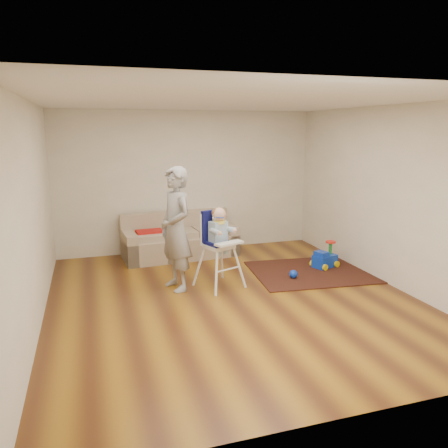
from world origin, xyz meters
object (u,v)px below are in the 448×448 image
object	(u,v)px
high_chair	(219,249)
adult	(176,229)
ride_on_toy	(325,254)
toy_ball	(293,274)
sofa	(180,235)
side_table	(155,247)

from	to	relation	value
high_chair	adult	bearing A→B (deg)	149.59
ride_on_toy	toy_ball	world-z (taller)	ride_on_toy
sofa	high_chair	xyz separation A→B (m)	(0.24, -1.76, 0.19)
sofa	side_table	size ratio (longest dim) A/B	4.49
toy_ball	sofa	bearing A→B (deg)	129.05
high_chair	adult	xyz separation A→B (m)	(-0.63, 0.10, 0.32)
sofa	toy_ball	bearing A→B (deg)	-55.47
sofa	ride_on_toy	bearing A→B (deg)	-36.86
ride_on_toy	adult	bearing A→B (deg)	165.11
ride_on_toy	side_table	bearing A→B (deg)	133.47
side_table	toy_ball	distance (m)	2.61
ride_on_toy	adult	xyz separation A→B (m)	(-2.64, -0.24, 0.68)
sofa	high_chair	world-z (taller)	high_chair
adult	side_table	bearing A→B (deg)	166.48
ride_on_toy	adult	distance (m)	2.73
sofa	high_chair	bearing A→B (deg)	-86.85
adult	high_chair	bearing A→B (deg)	63.84
toy_ball	ride_on_toy	bearing A→B (deg)	25.92
toy_ball	adult	size ratio (longest dim) A/B	0.07
side_table	toy_ball	bearing A→B (deg)	-41.89
toy_ball	high_chair	distance (m)	1.33
side_table	adult	xyz separation A→B (m)	(0.09, -1.60, 0.67)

